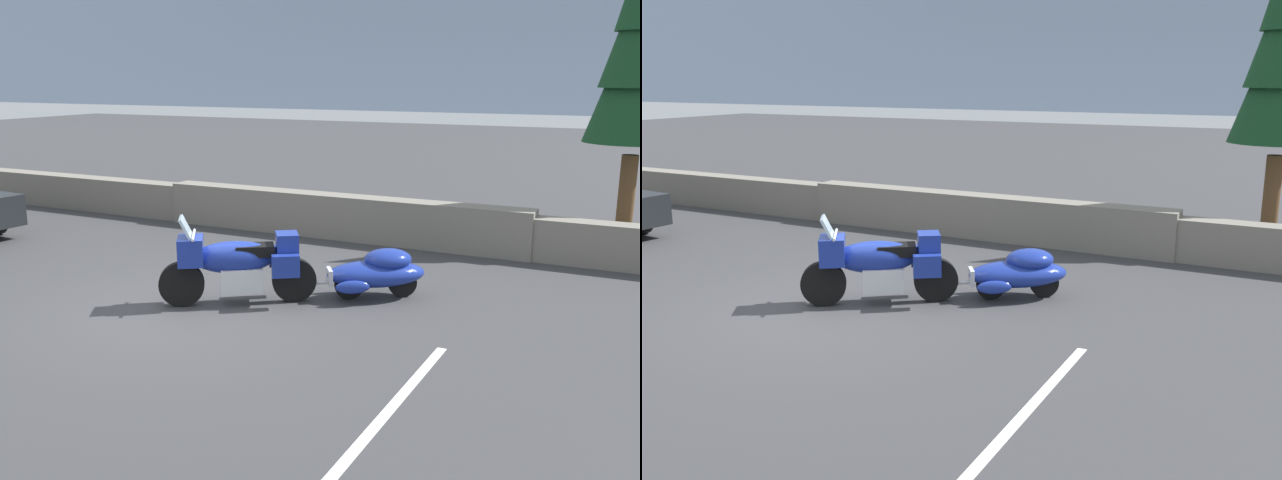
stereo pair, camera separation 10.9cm
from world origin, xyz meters
TOP-DOWN VIEW (x-y plane):
  - ground_plane at (0.00, 0.00)m, footprint 80.00×80.00m
  - stone_guard_wall at (-0.38, 5.26)m, footprint 24.00×0.61m
  - distant_ridgeline at (0.00, 95.28)m, footprint 240.00×80.00m
  - touring_motorcycle at (0.54, 0.66)m, footprint 1.99×1.51m
  - car_shaped_trailer at (2.26, 1.83)m, footprint 2.03×1.53m
  - parking_stripe_marker at (3.76, -1.50)m, footprint 0.12×3.60m

SIDE VIEW (x-z plane):
  - ground_plane at x=0.00m, z-range 0.00..0.00m
  - parking_stripe_marker at x=3.76m, z-range 0.00..0.01m
  - car_shaped_trailer at x=2.26m, z-range 0.03..0.79m
  - stone_guard_wall at x=-0.38m, z-range -0.03..0.87m
  - touring_motorcycle at x=0.54m, z-range -0.04..1.29m
  - distant_ridgeline at x=0.00m, z-range 0.00..16.00m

